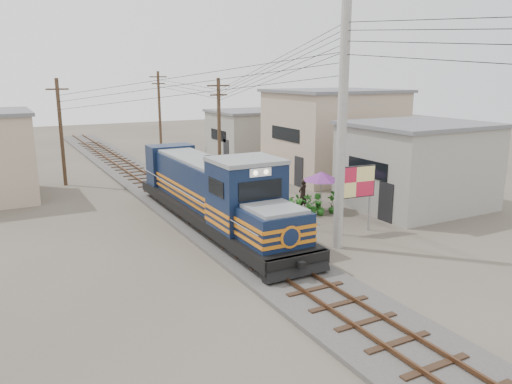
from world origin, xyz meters
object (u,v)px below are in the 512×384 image
billboard (356,184)px  market_umbrella (322,176)px  locomotive (213,194)px  vendor (303,194)px

billboard → market_umbrella: size_ratio=1.45×
locomotive → vendor: locomotive is taller
billboard → vendor: (0.12, 4.52, -1.47)m
billboard → vendor: bearing=94.1°
locomotive → market_umbrella: bearing=-0.0°
market_umbrella → vendor: (-0.70, 0.72, -1.07)m
billboard → vendor: 4.76m
vendor → billboard: bearing=68.3°
locomotive → billboard: bearing=-34.8°
locomotive → market_umbrella: locomotive is taller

